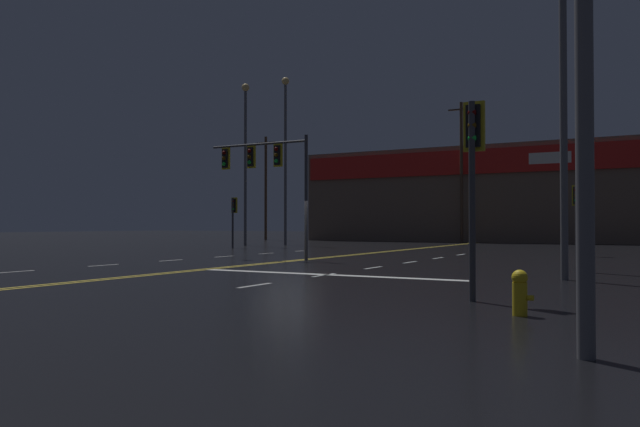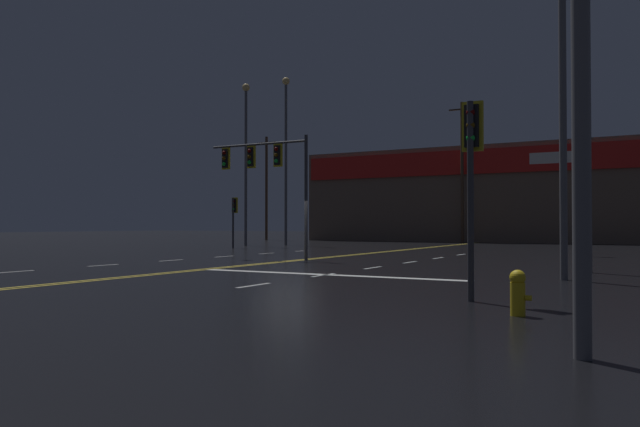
# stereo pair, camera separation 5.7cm
# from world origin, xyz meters

# --- Properties ---
(ground_plane) EXTENTS (200.00, 200.00, 0.00)m
(ground_plane) POSITION_xyz_m (0.00, 0.00, 0.00)
(ground_plane) COLOR black
(road_markings) EXTENTS (13.72, 60.00, 0.01)m
(road_markings) POSITION_xyz_m (0.82, -0.93, 0.00)
(road_markings) COLOR gold
(road_markings) RESTS_ON ground
(traffic_signal_median) EXTENTS (4.97, 0.36, 5.29)m
(traffic_signal_median) POSITION_xyz_m (-1.82, 0.95, 4.15)
(traffic_signal_median) COLOR #38383D
(traffic_signal_median) RESTS_ON ground
(traffic_signal_corner_northwest) EXTENTS (0.42, 0.36, 3.24)m
(traffic_signal_corner_northwest) POSITION_xyz_m (-10.56, 10.55, 2.38)
(traffic_signal_corner_northwest) COLOR #38383D
(traffic_signal_corner_northwest) RESTS_ON ground
(traffic_signal_corner_southeast) EXTENTS (0.42, 0.36, 3.95)m
(traffic_signal_corner_southeast) POSITION_xyz_m (10.17, -9.49, 2.90)
(traffic_signal_corner_southeast) COLOR #38383D
(traffic_signal_corner_southeast) RESTS_ON ground
(traffic_signal_corner_northeast) EXTENTS (0.42, 0.36, 3.40)m
(traffic_signal_corner_northeast) POSITION_xyz_m (9.87, 10.35, 2.50)
(traffic_signal_corner_northeast) COLOR #38383D
(traffic_signal_corner_northeast) RESTS_ON ground
(streetlight_near_left) EXTENTS (0.56, 0.56, 11.07)m
(streetlight_near_left) POSITION_xyz_m (11.11, -3.72, 6.92)
(streetlight_near_left) COLOR #59595E
(streetlight_near_left) RESTS_ON ground
(streetlight_near_right) EXTENTS (0.56, 0.56, 12.37)m
(streetlight_near_right) POSITION_xyz_m (-10.79, 17.17, 7.61)
(streetlight_near_right) COLOR #59595E
(streetlight_near_right) RESTS_ON ground
(streetlight_median_approach) EXTENTS (0.56, 0.56, 9.76)m
(streetlight_median_approach) POSITION_xyz_m (11.43, -0.61, 6.20)
(streetlight_median_approach) COLOR #59595E
(streetlight_median_approach) RESTS_ON ground
(streetlight_far_median) EXTENTS (0.56, 0.56, 11.67)m
(streetlight_far_median) POSITION_xyz_m (-12.77, 14.91, 7.24)
(streetlight_far_median) COLOR #59595E
(streetlight_far_median) RESTS_ON ground
(fire_hydrant) EXTENTS (0.35, 0.26, 0.76)m
(fire_hydrant) POSITION_xyz_m (11.36, -11.12, 0.40)
(fire_hydrant) COLOR gold
(fire_hydrant) RESTS_ON ground
(building_backdrop) EXTENTS (32.79, 10.23, 8.23)m
(building_backdrop) POSITION_xyz_m (0.00, 35.32, 4.13)
(building_backdrop) COLOR brown
(building_backdrop) RESTS_ON ground
(utility_pole_row) EXTENTS (44.49, 0.26, 11.79)m
(utility_pole_row) POSITION_xyz_m (-0.76, 29.67, 5.49)
(utility_pole_row) COLOR #4C3828
(utility_pole_row) RESTS_ON ground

